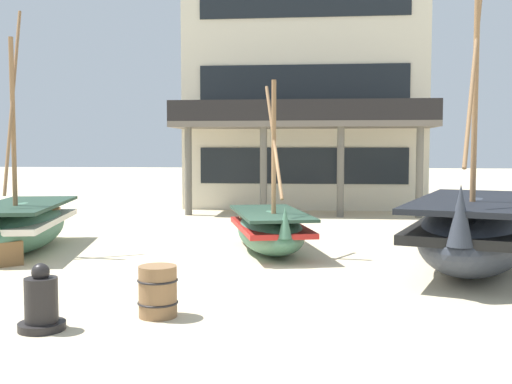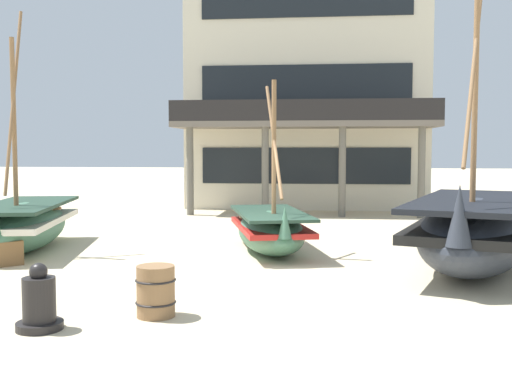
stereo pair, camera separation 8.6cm
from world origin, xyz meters
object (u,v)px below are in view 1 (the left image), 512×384
at_px(wooden_barrel, 158,291).
at_px(cargo_crate, 3,253).
at_px(fishing_boat_far_right, 23,224).
at_px(fishing_boat_near_left, 270,230).
at_px(capstan_winch, 41,304).
at_px(harbor_building_main, 305,91).
at_px(fishing_boat_centre_large, 475,231).

bearing_deg(wooden_barrel, cargo_crate, 140.20).
bearing_deg(fishing_boat_far_right, fishing_boat_near_left, 2.66).
distance_m(fishing_boat_far_right, capstan_winch, 6.54).
relative_size(capstan_winch, cargo_crate, 1.47).
distance_m(fishing_boat_near_left, capstan_winch, 6.48).
height_order(fishing_boat_near_left, harbor_building_main, harbor_building_main).
distance_m(fishing_boat_far_right, wooden_barrel, 6.67).
height_order(fishing_boat_near_left, fishing_boat_centre_large, fishing_boat_centre_large).
distance_m(wooden_barrel, harbor_building_main, 18.34).
relative_size(fishing_boat_near_left, harbor_building_main, 0.40).
relative_size(fishing_boat_centre_large, harbor_building_main, 0.69).
bearing_deg(fishing_boat_far_right, cargo_crate, -75.45).
relative_size(fishing_boat_near_left, fishing_boat_centre_large, 0.58).
bearing_deg(fishing_boat_centre_large, wooden_barrel, -143.97).
bearing_deg(capstan_winch, cargo_crate, 123.35).
bearing_deg(capstan_winch, fishing_boat_centre_large, 34.84).
bearing_deg(cargo_crate, fishing_boat_centre_large, 2.52).
xyz_separation_m(fishing_boat_far_right, harbor_building_main, (6.04, 12.75, 4.05)).
bearing_deg(wooden_barrel, harbor_building_main, 84.75).
xyz_separation_m(fishing_boat_far_right, wooden_barrel, (4.41, -5.00, -0.25)).
xyz_separation_m(fishing_boat_near_left, harbor_building_main, (0.50, 12.49, 4.14)).
height_order(fishing_boat_near_left, capstan_winch, fishing_boat_near_left).
height_order(capstan_winch, harbor_building_main, harbor_building_main).
bearing_deg(fishing_boat_far_right, harbor_building_main, 64.65).
bearing_deg(cargo_crate, fishing_boat_near_left, 20.90).
xyz_separation_m(cargo_crate, harbor_building_main, (5.60, 14.44, 4.41)).
height_order(fishing_boat_near_left, wooden_barrel, fishing_boat_near_left).
bearing_deg(fishing_boat_near_left, capstan_winch, -112.05).
relative_size(fishing_boat_centre_large, cargo_crate, 11.11).
bearing_deg(harbor_building_main, fishing_boat_far_right, -115.35).
relative_size(wooden_barrel, cargo_crate, 1.21).
distance_m(fishing_boat_centre_large, capstan_winch, 7.81).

